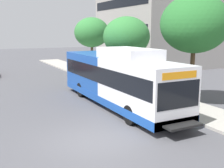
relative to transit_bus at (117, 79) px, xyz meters
name	(u,v)px	position (x,y,z in m)	size (l,w,h in m)	color
ground_plane	(46,100)	(-3.64, 3.30, -1.70)	(120.00, 120.00, 0.00)	#4C4C51
sidewalk_curb	(149,95)	(3.36, 1.30, -1.63)	(3.00, 56.00, 0.14)	#A8A399
transit_bus	(117,79)	(0.00, 0.00, 0.00)	(2.58, 12.25, 3.65)	white
street_tree_near_stop	(195,24)	(4.30, -1.92, 3.31)	(4.16, 4.16, 6.66)	#4C3823
street_tree_mid_block	(126,37)	(4.22, 6.10, 2.44)	(4.03, 4.03, 5.72)	#4C3823
street_tree_far_block	(92,32)	(4.34, 13.94, 2.77)	(3.86, 3.86, 5.99)	#4C3823
lattice_comm_tower	(114,2)	(15.34, 29.73, 7.96)	(1.10, 1.10, 29.05)	#B7B7BC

